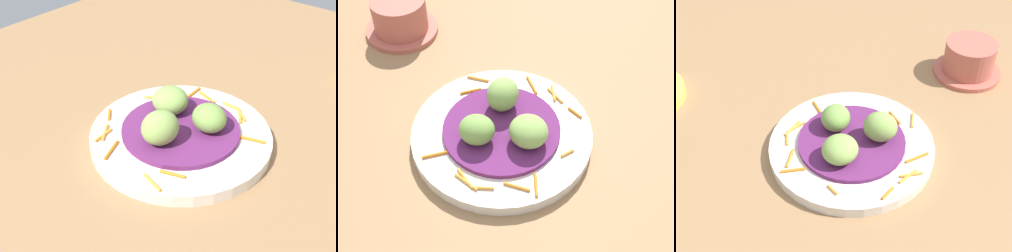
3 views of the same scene
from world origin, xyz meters
TOP-DOWN VIEW (x-y plane):
  - table_surface at (0.00, 0.00)cm, footprint 110.00×110.00cm
  - main_plate at (-4.25, 3.05)cm, footprint 23.94×23.94cm
  - cabbage_bed at (-4.25, 3.05)cm, footprint 15.55×15.55cm
  - carrot_garnish at (-3.63, 3.92)cm, footprint 20.81×20.83cm
  - guac_scoop_left at (-8.30, 3.11)cm, footprint 5.88×5.46cm
  - guac_scoop_center at (-2.28, -0.49)cm, footprint 5.13×5.42cm
  - guac_scoop_right at (-2.18, 6.52)cm, footprint 7.04×7.01cm
  - terracotta_bowl at (-27.10, -13.88)cm, footprint 11.66×11.66cm

SIDE VIEW (x-z plane):
  - table_surface at x=0.00cm, z-range 0.00..2.00cm
  - main_plate at x=-4.25cm, z-range 2.00..3.70cm
  - carrot_garnish at x=-3.63cm, z-range 3.70..4.10cm
  - cabbage_bed at x=-4.25cm, z-range 3.70..4.36cm
  - terracotta_bowl at x=-27.10cm, z-range 1.75..7.97cm
  - guac_scoop_right at x=-2.18cm, z-range 4.36..7.98cm
  - guac_scoop_center at x=-2.28cm, z-range 4.36..8.02cm
  - guac_scoop_left at x=-8.30cm, z-range 4.36..8.80cm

